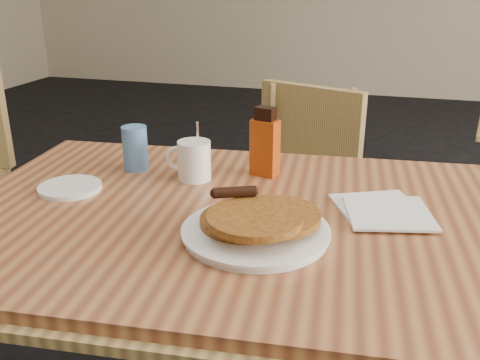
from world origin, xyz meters
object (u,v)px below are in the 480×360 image
chair_main_far (303,190)px  blue_tumbler (135,148)px  syrup_bottle (265,144)px  coffee_mug (193,160)px  main_table (242,229)px  pancake_plate (256,226)px

chair_main_far → blue_tumbler: bearing=-105.0°
chair_main_far → syrup_bottle: syrup_bottle is taller
chair_main_far → coffee_mug: size_ratio=5.58×
main_table → blue_tumbler: 0.41m
chair_main_far → coffee_mug: bearing=-89.3°
main_table → pancake_plate: 0.14m
main_table → blue_tumbler: bearing=151.1°
main_table → blue_tumbler: blue_tumbler is taller
coffee_mug → syrup_bottle: syrup_bottle is taller
pancake_plate → syrup_bottle: 0.36m
syrup_bottle → coffee_mug: bearing=-140.9°
main_table → chair_main_far: chair_main_far is taller
coffee_mug → syrup_bottle: bearing=38.0°
chair_main_far → coffee_mug: 0.65m
pancake_plate → coffee_mug: 0.36m
main_table → coffee_mug: size_ratio=8.96×
main_table → chair_main_far: (0.02, 0.72, -0.19)m
chair_main_far → coffee_mug: (-0.20, -0.55, 0.28)m
chair_main_far → syrup_bottle: (-0.03, -0.47, 0.31)m
pancake_plate → coffee_mug: (-0.23, 0.27, 0.03)m
main_table → pancake_plate: size_ratio=4.74×
main_table → syrup_bottle: (-0.01, 0.25, 0.12)m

